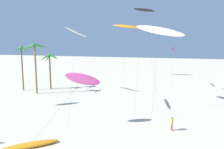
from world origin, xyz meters
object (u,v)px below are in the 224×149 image
object	(u,v)px
flying_kite_2	(77,32)
flying_kite_7	(83,79)
palm_tree_1	(50,60)
flying_kite_1	(159,31)
person_near_left	(172,123)
palm_tree_0	(21,54)
palm_tree_2	(34,52)
flying_kite_4	(126,26)
grounded_kite_0	(31,145)
flying_kite_6	(144,10)
flying_kite_5	(172,49)

from	to	relation	value
flying_kite_2	flying_kite_7	size ratio (longest dim) A/B	1.74
palm_tree_1	flying_kite_2	bearing A→B (deg)	-44.69
flying_kite_1	person_near_left	bearing A→B (deg)	-74.70
palm_tree_0	flying_kite_7	world-z (taller)	palm_tree_0
palm_tree_2	person_near_left	bearing A→B (deg)	-23.36
palm_tree_2	flying_kite_4	xyz separation A→B (m)	(12.75, 27.63, 6.73)
flying_kite_1	palm_tree_1	bearing A→B (deg)	163.61
flying_kite_7	grounded_kite_0	distance (m)	9.58
flying_kite_2	palm_tree_2	bearing A→B (deg)	149.65
flying_kite_1	flying_kite_6	distance (m)	9.24
flying_kite_2	person_near_left	distance (m)	18.83
palm_tree_1	flying_kite_1	xyz separation A→B (m)	(25.10, -7.38, 5.92)
flying_kite_4	person_near_left	xyz separation A→B (m)	(15.10, -39.66, -14.57)
palm_tree_1	flying_kite_5	world-z (taller)	flying_kite_5
palm_tree_0	flying_kite_2	world-z (taller)	flying_kite_2
palm_tree_1	palm_tree_2	world-z (taller)	palm_tree_2
palm_tree_2	flying_kite_2	bearing A→B (deg)	-30.35
flying_kite_1	flying_kite_4	world-z (taller)	flying_kite_4
palm_tree_1	flying_kite_4	size ratio (longest dim) A/B	0.50
flying_kite_2	flying_kite_6	world-z (taller)	flying_kite_6
palm_tree_0	flying_kite_7	bearing A→B (deg)	-35.74
flying_kite_4	flying_kite_6	xyz separation A→B (m)	(8.72, -22.32, 1.42)
palm_tree_1	flying_kite_1	size ratio (longest dim) A/B	0.58
palm_tree_1	flying_kite_5	xyz separation A→B (m)	(26.81, 9.91, 2.51)
flying_kite_6	grounded_kite_0	xyz separation A→B (m)	(-7.44, -25.92, -16.71)
flying_kite_6	flying_kite_7	bearing A→B (deg)	-103.79
palm_tree_0	flying_kite_2	distance (m)	20.99
palm_tree_0	flying_kite_1	size ratio (longest dim) A/B	0.71
palm_tree_2	flying_kite_7	size ratio (longest dim) A/B	1.38
palm_tree_0	flying_kite_1	bearing A→B (deg)	-7.44
flying_kite_1	grounded_kite_0	bearing A→B (deg)	-120.72
flying_kite_5	palm_tree_2	bearing A→B (deg)	-150.29
flying_kite_6	flying_kite_7	xyz separation A→B (m)	(-4.65, -18.92, -10.79)
flying_kite_1	palm_tree_0	bearing A→B (deg)	172.56
palm_tree_0	flying_kite_7	size ratio (longest dim) A/B	1.31
palm_tree_1	flying_kite_7	world-z (taller)	palm_tree_1
palm_tree_2	flying_kite_5	distance (m)	30.88
flying_kite_1	flying_kite_2	xyz separation A→B (m)	(-11.72, -5.85, -0.34)
flying_kite_2	flying_kite_6	size ratio (longest dim) A/B	0.75
palm_tree_0	flying_kite_6	xyz separation A→B (m)	(26.23, 3.39, 8.73)
flying_kite_2	grounded_kite_0	xyz separation A→B (m)	(0.65, -12.78, -12.02)
grounded_kite_0	palm_tree_1	bearing A→B (deg)	118.33
palm_tree_2	flying_kite_6	bearing A→B (deg)	13.87
flying_kite_4	flying_kite_6	distance (m)	24.01
flying_kite_1	person_near_left	world-z (taller)	flying_kite_1
flying_kite_1	flying_kite_4	size ratio (longest dim) A/B	0.85
palm_tree_1	flying_kite_2	world-z (taller)	flying_kite_2
grounded_kite_0	person_near_left	world-z (taller)	person_near_left
palm_tree_0	palm_tree_1	world-z (taller)	palm_tree_0
flying_kite_2	person_near_left	bearing A→B (deg)	-16.16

